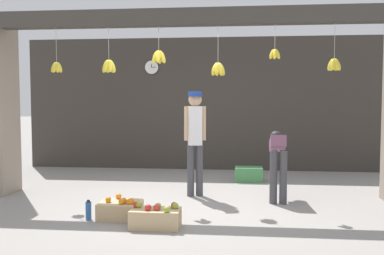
{
  "coord_description": "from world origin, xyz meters",
  "views": [
    {
      "loc": [
        0.69,
        -6.17,
        1.51
      ],
      "look_at": [
        0.0,
        0.45,
        1.08
      ],
      "focal_mm": 40.0,
      "sensor_mm": 36.0,
      "label": 1
    }
  ],
  "objects_px": {
    "shopkeeper": "(195,135)",
    "fruit_crate_oranges": "(120,209)",
    "water_bottle": "(88,211)",
    "produce_box_green": "(249,174)",
    "fruit_crate_apples": "(156,217)",
    "worker_stooping": "(278,156)",
    "wall_clock": "(152,67)"
  },
  "relations": [
    {
      "from": "water_bottle",
      "to": "produce_box_green",
      "type": "bearing_deg",
      "value": 53.09
    },
    {
      "from": "shopkeeper",
      "to": "wall_clock",
      "type": "distance_m",
      "value": 3.06
    },
    {
      "from": "water_bottle",
      "to": "fruit_crate_oranges",
      "type": "bearing_deg",
      "value": 17.34
    },
    {
      "from": "shopkeeper",
      "to": "produce_box_green",
      "type": "distance_m",
      "value": 1.77
    },
    {
      "from": "worker_stooping",
      "to": "wall_clock",
      "type": "bearing_deg",
      "value": 133.46
    },
    {
      "from": "shopkeeper",
      "to": "water_bottle",
      "type": "xyz_separation_m",
      "value": [
        -1.21,
        -1.47,
        -0.85
      ]
    },
    {
      "from": "fruit_crate_oranges",
      "to": "water_bottle",
      "type": "distance_m",
      "value": 0.4
    },
    {
      "from": "fruit_crate_oranges",
      "to": "water_bottle",
      "type": "bearing_deg",
      "value": -162.66
    },
    {
      "from": "fruit_crate_apples",
      "to": "produce_box_green",
      "type": "height_order",
      "value": "fruit_crate_apples"
    },
    {
      "from": "shopkeeper",
      "to": "worker_stooping",
      "type": "xyz_separation_m",
      "value": [
        1.25,
        -0.17,
        -0.29
      ]
    },
    {
      "from": "fruit_crate_oranges",
      "to": "fruit_crate_apples",
      "type": "distance_m",
      "value": 0.63
    },
    {
      "from": "worker_stooping",
      "to": "fruit_crate_oranges",
      "type": "relative_size",
      "value": 1.95
    },
    {
      "from": "fruit_crate_oranges",
      "to": "shopkeeper",
      "type": "bearing_deg",
      "value": 58.44
    },
    {
      "from": "fruit_crate_oranges",
      "to": "water_bottle",
      "type": "xyz_separation_m",
      "value": [
        -0.38,
        -0.12,
        0.01
      ]
    },
    {
      "from": "fruit_crate_oranges",
      "to": "wall_clock",
      "type": "distance_m",
      "value": 4.42
    },
    {
      "from": "produce_box_green",
      "to": "wall_clock",
      "type": "height_order",
      "value": "wall_clock"
    },
    {
      "from": "fruit_crate_oranges",
      "to": "wall_clock",
      "type": "relative_size",
      "value": 1.71
    },
    {
      "from": "produce_box_green",
      "to": "wall_clock",
      "type": "relative_size",
      "value": 1.65
    },
    {
      "from": "worker_stooping",
      "to": "water_bottle",
      "type": "distance_m",
      "value": 2.84
    },
    {
      "from": "shopkeeper",
      "to": "fruit_crate_oranges",
      "type": "xyz_separation_m",
      "value": [
        -0.83,
        -1.35,
        -0.85
      ]
    },
    {
      "from": "shopkeeper",
      "to": "produce_box_green",
      "type": "height_order",
      "value": "shopkeeper"
    },
    {
      "from": "fruit_crate_oranges",
      "to": "produce_box_green",
      "type": "xyz_separation_m",
      "value": [
        1.7,
        2.65,
        0.02
      ]
    },
    {
      "from": "shopkeeper",
      "to": "fruit_crate_oranges",
      "type": "bearing_deg",
      "value": 43.96
    },
    {
      "from": "fruit_crate_apples",
      "to": "fruit_crate_oranges",
      "type": "bearing_deg",
      "value": 146.09
    },
    {
      "from": "fruit_crate_apples",
      "to": "produce_box_green",
      "type": "bearing_deg",
      "value": 68.57
    },
    {
      "from": "water_bottle",
      "to": "wall_clock",
      "type": "distance_m",
      "value": 4.51
    },
    {
      "from": "produce_box_green",
      "to": "wall_clock",
      "type": "xyz_separation_m",
      "value": [
        -2.06,
        1.23,
        2.07
      ]
    },
    {
      "from": "shopkeeper",
      "to": "fruit_crate_oranges",
      "type": "height_order",
      "value": "shopkeeper"
    },
    {
      "from": "fruit_crate_oranges",
      "to": "produce_box_green",
      "type": "relative_size",
      "value": 1.04
    },
    {
      "from": "fruit_crate_oranges",
      "to": "produce_box_green",
      "type": "height_order",
      "value": "fruit_crate_oranges"
    },
    {
      "from": "worker_stooping",
      "to": "produce_box_green",
      "type": "distance_m",
      "value": 1.61
    },
    {
      "from": "worker_stooping",
      "to": "fruit_crate_apples",
      "type": "distance_m",
      "value": 2.25
    }
  ]
}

